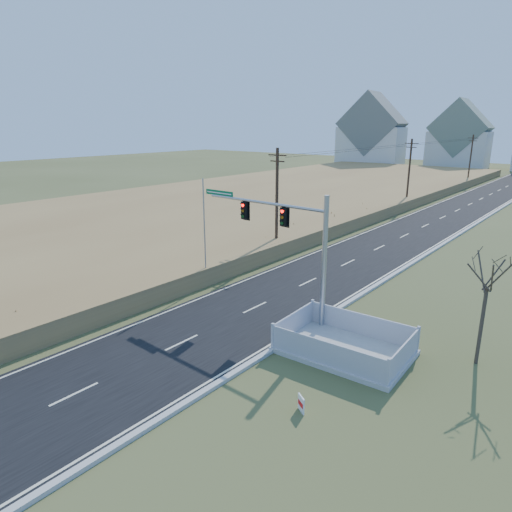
{
  "coord_description": "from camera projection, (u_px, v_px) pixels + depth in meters",
  "views": [
    {
      "loc": [
        16.37,
        -16.2,
        10.92
      ],
      "look_at": [
        0.15,
        3.91,
        3.4
      ],
      "focal_mm": 32.0,
      "sensor_mm": 36.0,
      "label": 1
    }
  ],
  "objects": [
    {
      "name": "curb",
      "position": [
        499.0,
        209.0,
        59.88
      ],
      "size": [
        0.3,
        180.0,
        0.18
      ],
      "primitive_type": "cube",
      "color": "#B2AFA8",
      "rests_on": "ground"
    },
    {
      "name": "utility_pole_mid",
      "position": [
        409.0,
        172.0,
        61.27
      ],
      "size": [
        1.8,
        0.26,
        9.0
      ],
      "color": "#422D1E",
      "rests_on": "ground"
    },
    {
      "name": "road",
      "position": [
        466.0,
        206.0,
        62.4
      ],
      "size": [
        8.0,
        180.0,
        0.06
      ],
      "primitive_type": "cube",
      "color": "black",
      "rests_on": "ground"
    },
    {
      "name": "flagpole",
      "position": [
        205.0,
        244.0,
        31.17
      ],
      "size": [
        0.34,
        0.34,
        7.46
      ],
      "color": "#B7B5AD",
      "rests_on": "ground"
    },
    {
      "name": "ground",
      "position": [
        209.0,
        330.0,
        25.02
      ],
      "size": [
        260.0,
        260.0,
        0.0
      ],
      "primitive_type": "plane",
      "color": "#484C25",
      "rests_on": "ground"
    },
    {
      "name": "condo_nnw",
      "position": [
        459.0,
        140.0,
        114.67
      ],
      "size": [
        14.93,
        11.17,
        17.03
      ],
      "rotation": [
        0.0,
        0.0,
        0.07
      ],
      "color": "silver",
      "rests_on": "ground"
    },
    {
      "name": "utility_pole_near",
      "position": [
        277.0,
        200.0,
        38.85
      ],
      "size": [
        1.8,
        0.26,
        9.0
      ],
      "color": "#422D1E",
      "rests_on": "ground"
    },
    {
      "name": "traffic_signal_mast",
      "position": [
        296.0,
        244.0,
        25.18
      ],
      "size": [
        9.31,
        0.74,
        7.41
      ],
      "rotation": [
        0.0,
        0.0,
        -0.04
      ],
      "color": "#9EA0A5",
      "rests_on": "ground"
    },
    {
      "name": "utility_pole_far",
      "position": [
        470.0,
        159.0,
        83.7
      ],
      "size": [
        1.8,
        0.26,
        9.0
      ],
      "color": "#422D1E",
      "rests_on": "ground"
    },
    {
      "name": "condo_nw",
      "position": [
        372.0,
        136.0,
        120.53
      ],
      "size": [
        17.69,
        13.38,
        19.05
      ],
      "rotation": [
        0.0,
        0.0,
        0.14
      ],
      "color": "silver",
      "rests_on": "ground"
    },
    {
      "name": "open_sign",
      "position": [
        301.0,
        404.0,
        17.86
      ],
      "size": [
        0.48,
        0.34,
        0.67
      ],
      "rotation": [
        0.0,
        0.0,
        -0.58
      ],
      "color": "white",
      "rests_on": "ground"
    },
    {
      "name": "bare_tree",
      "position": [
        490.0,
        270.0,
        20.32
      ],
      "size": [
        2.17,
        2.17,
        5.75
      ],
      "color": "#4C3F33",
      "rests_on": "ground"
    },
    {
      "name": "fence_enclosure",
      "position": [
        344.0,
        348.0,
        22.49
      ],
      "size": [
        6.35,
        4.48,
        1.41
      ],
      "rotation": [
        0.0,
        0.0,
        0.04
      ],
      "color": "#B7B5AD",
      "rests_on": "ground"
    },
    {
      "name": "reed_marsh",
      "position": [
        281.0,
        194.0,
        69.21
      ],
      "size": [
        38.0,
        110.0,
        1.3
      ],
      "primitive_type": "cube",
      "color": "#A38349",
      "rests_on": "ground"
    }
  ]
}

